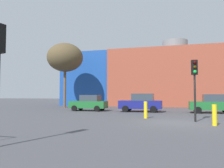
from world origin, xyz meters
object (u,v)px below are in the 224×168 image
Objects in this scene: bollard_yellow_1 at (146,110)px; parked_car_2 at (213,104)px; parked_car_0 at (89,103)px; bare_tree_0 at (65,58)px; parked_car_1 at (141,103)px; traffic_light_island at (195,76)px; bollard_yellow_0 at (215,115)px.

parked_car_2 is at bearing 50.24° from bollard_yellow_1.
bare_tree_0 is (-5.61, 5.50, 5.88)m from parked_car_0.
traffic_light_island is (4.33, -7.59, 1.87)m from parked_car_1.
parked_car_2 is 8.21m from bollard_yellow_1.
parked_car_0 reaches higher than bollard_yellow_0.
bollard_yellow_0 is at bearing 119.14° from parked_car_1.
parked_car_2 is at bearing -17.48° from bare_tree_0.
parked_car_0 is at bearing 0.00° from parked_car_1.
bollard_yellow_1 is at bearing -118.64° from traffic_light_island.
parked_car_2 is 9.31m from bollard_yellow_0.
parked_car_2 is (6.45, 0.00, -0.04)m from parked_car_1.
bollard_yellow_1 is (6.62, -6.30, -0.23)m from parked_car_0.
bollard_yellow_0 is (-1.31, -9.21, -0.29)m from parked_car_2.
parked_car_1 reaches higher than parked_car_0.
bare_tree_0 reaches higher than traffic_light_island.
parked_car_2 is at bearing 81.90° from bollard_yellow_0.
parked_car_0 is 11.86m from parked_car_2.
parked_car_0 is 14.01m from bollard_yellow_0.
parked_car_0 is 5.41m from parked_car_1.
parked_car_2 is at bearing -180.00° from parked_car_1.
parked_car_0 is 0.93× the size of parked_car_1.
bare_tree_0 is at bearing -136.73° from traffic_light_island.
bollard_yellow_0 is (0.81, -1.62, -2.19)m from traffic_light_island.
bollard_yellow_1 is at bearing 143.50° from bollard_yellow_0.
bollard_yellow_1 is (-3.93, 2.91, 0.03)m from bollard_yellow_0.
bollard_yellow_0 is at bearing -42.32° from bare_tree_0.
parked_car_1 reaches higher than bollard_yellow_1.
bare_tree_0 reaches higher than parked_car_1.
bollard_yellow_1 is (-5.25, -6.30, -0.26)m from parked_car_2.
bare_tree_0 is at bearing -17.48° from parked_car_2.
bollard_yellow_0 is at bearing 81.90° from parked_car_2.
bare_tree_0 is 7.80× the size of bollard_yellow_0.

